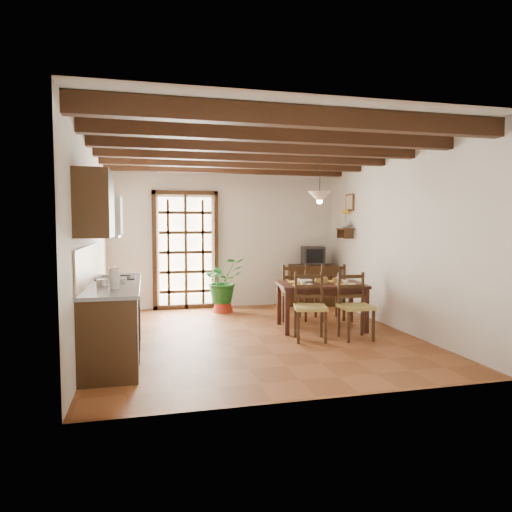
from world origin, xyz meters
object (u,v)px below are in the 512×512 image
object	(u,v)px
crt_tv	(313,255)
potted_plant	(223,282)
dining_table	(321,289)
chair_near_left	(310,319)
chair_far_left	(292,302)
chair_far_right	(330,302)
sideboard	(313,285)
pendant_lamp	(320,196)
chair_near_right	(355,318)
kitchen_counter	(114,319)

from	to	relation	value
crt_tv	potted_plant	xyz separation A→B (m)	(-1.89, -0.30, -0.44)
dining_table	potted_plant	distance (m)	2.12
chair_near_left	chair_far_left	size ratio (longest dim) A/B	0.98
chair_far_right	sideboard	xyz separation A→B (m)	(0.21, 1.38, 0.11)
chair_far_left	pendant_lamp	xyz separation A→B (m)	(0.24, -0.61, 1.77)
dining_table	crt_tv	size ratio (longest dim) A/B	2.99
chair_near_right	potted_plant	size ratio (longest dim) A/B	0.43
chair_near_left	potted_plant	size ratio (longest dim) A/B	0.44
chair_far_right	potted_plant	distance (m)	2.01
kitchen_counter	dining_table	bearing A→B (deg)	15.01
chair_near_right	crt_tv	world-z (taller)	crt_tv
chair_near_left	chair_far_right	bearing A→B (deg)	68.95
dining_table	pendant_lamp	size ratio (longest dim) A/B	1.68
dining_table	sideboard	distance (m)	2.11
sideboard	potted_plant	xyz separation A→B (m)	(-1.89, -0.31, 0.16)
dining_table	kitchen_counter	bearing A→B (deg)	-157.54
chair_far_right	chair_near_right	bearing A→B (deg)	86.18
dining_table	chair_far_right	size ratio (longest dim) A/B	1.47
sideboard	chair_far_left	bearing A→B (deg)	-111.41
chair_near_left	kitchen_counter	bearing A→B (deg)	-163.32
chair_near_right	chair_far_right	xyz separation A→B (m)	(0.18, 1.34, 0.01)
chair_far_right	potted_plant	world-z (taller)	potted_plant
chair_far_left	pendant_lamp	bearing A→B (deg)	114.55
dining_table	sideboard	size ratio (longest dim) A/B	1.47
sideboard	crt_tv	size ratio (longest dim) A/B	2.03
chair_far_right	pendant_lamp	xyz separation A→B (m)	(-0.42, -0.53, 1.78)
chair_far_left	chair_far_right	size ratio (longest dim) A/B	1.00
kitchen_counter	pendant_lamp	xyz separation A→B (m)	(3.06, 0.92, 1.60)
potted_plant	kitchen_counter	bearing A→B (deg)	-125.44
chair_near_right	pendant_lamp	xyz separation A→B (m)	(-0.24, 0.81, 1.78)
sideboard	potted_plant	bearing A→B (deg)	-158.45
chair_near_left	chair_far_right	distance (m)	1.50
chair_near_right	potted_plant	distance (m)	2.86
chair_near_right	kitchen_counter	bearing A→B (deg)	-176.97
potted_plant	pendant_lamp	xyz separation A→B (m)	(1.27, -1.60, 1.51)
chair_near_left	chair_far_left	xyz separation A→B (m)	(0.18, 1.34, 0.01)
crt_tv	dining_table	bearing A→B (deg)	-99.13
dining_table	chair_far_left	world-z (taller)	chair_far_left
chair_near_left	crt_tv	size ratio (longest dim) A/B	2.00
chair_far_right	crt_tv	bearing A→B (deg)	-94.85
crt_tv	pendant_lamp	xyz separation A→B (m)	(-0.62, -1.90, 1.07)
chair_near_right	sideboard	bearing A→B (deg)	83.09
dining_table	chair_near_right	xyz separation A→B (m)	(0.24, -0.71, -0.33)
chair_near_left	sideboard	bearing A→B (deg)	80.96
dining_table	crt_tv	bearing A→B (deg)	80.12
chair_far_left	chair_near_right	bearing A→B (deg)	111.75
chair_far_right	sideboard	size ratio (longest dim) A/B	1.00
kitchen_counter	crt_tv	bearing A→B (deg)	37.42
kitchen_counter	crt_tv	xyz separation A→B (m)	(3.68, 2.82, 0.54)
chair_far_right	dining_table	bearing A→B (deg)	60.12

